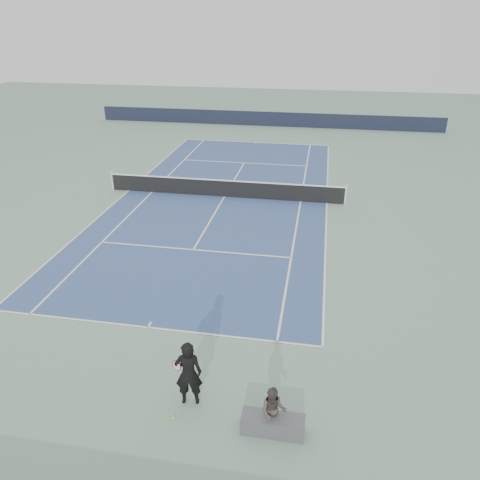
% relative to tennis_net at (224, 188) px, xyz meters
% --- Properties ---
extents(ground, '(80.00, 80.00, 0.00)m').
position_rel_tennis_net_xyz_m(ground, '(0.00, 0.00, -0.50)').
color(ground, gray).
extents(court_surface, '(10.97, 23.77, 0.01)m').
position_rel_tennis_net_xyz_m(court_surface, '(0.00, 0.00, -0.50)').
color(court_surface, '#354D7F').
rests_on(court_surface, ground).
extents(tennis_net, '(12.90, 0.10, 1.07)m').
position_rel_tennis_net_xyz_m(tennis_net, '(0.00, 0.00, 0.00)').
color(tennis_net, silver).
rests_on(tennis_net, ground).
extents(windscreen_far, '(30.00, 0.25, 1.20)m').
position_rel_tennis_net_xyz_m(windscreen_far, '(0.00, 17.88, 0.10)').
color(windscreen_far, black).
rests_on(windscreen_far, ground).
extents(tennis_player, '(0.85, 0.63, 1.87)m').
position_rel_tennis_net_xyz_m(tennis_player, '(2.16, -14.67, 0.43)').
color(tennis_player, black).
rests_on(tennis_player, ground).
extents(tennis_ball, '(0.06, 0.06, 0.06)m').
position_rel_tennis_net_xyz_m(tennis_ball, '(1.92, -15.30, -0.47)').
color(tennis_ball, yellow).
rests_on(tennis_ball, ground).
extents(spectator_bench, '(1.52, 0.56, 1.32)m').
position_rel_tennis_net_xyz_m(spectator_bench, '(4.36, -15.26, -0.03)').
color(spectator_bench, '#4C4C50').
rests_on(spectator_bench, ground).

